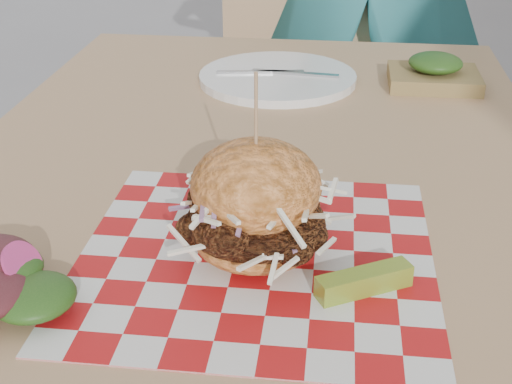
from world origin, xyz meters
TOP-DOWN VIEW (x-y plane):
  - patio_table at (0.04, 0.06)m, footprint 0.80×1.20m
  - patio_chair at (0.03, 1.01)m, footprint 0.46×0.47m
  - paper_liner at (0.07, -0.17)m, footprint 0.36×0.36m
  - sandwich at (0.07, -0.17)m, footprint 0.17×0.17m
  - pickle_spear at (0.18, -0.22)m, footprint 0.09×0.07m
  - side_salad at (-0.15, -0.28)m, footprint 0.14×0.14m
  - place_setting at (0.04, 0.39)m, footprint 0.27×0.27m
  - kraft_tray at (0.31, 0.40)m, footprint 0.15×0.12m

SIDE VIEW (x-z plane):
  - patio_chair at x=0.03m, z-range 0.08..1.03m
  - patio_table at x=0.04m, z-range 0.30..1.05m
  - paper_liner at x=0.07m, z-range 0.75..0.75m
  - place_setting at x=0.04m, z-range 0.75..0.77m
  - pickle_spear at x=0.18m, z-range 0.75..0.77m
  - side_salad at x=-0.15m, z-range 0.74..0.79m
  - kraft_tray at x=0.31m, z-range 0.74..0.80m
  - sandwich at x=0.07m, z-range 0.71..0.90m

